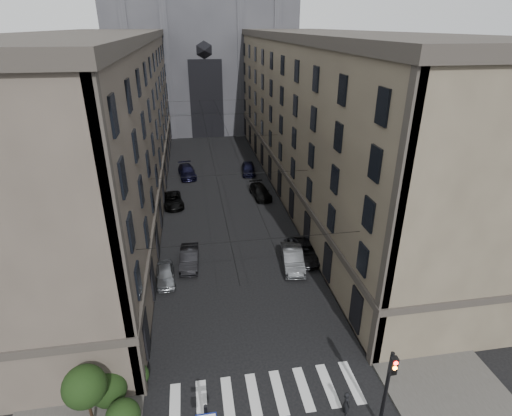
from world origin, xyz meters
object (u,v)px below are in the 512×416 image
traffic_light_right (388,383)px  car_left_near (165,274)px  car_left_midfar (173,200)px  car_right_far (248,169)px  pedestrian (346,404)px  car_right_midnear (304,251)px  car_left_midnear (189,258)px  gothic_tower (201,34)px  car_right_midfar (260,192)px  car_right_near (293,259)px  car_left_far (187,171)px

traffic_light_right → car_left_near: (-11.80, 15.52, -2.63)m
car_left_midfar → car_right_far: 14.16m
pedestrian → car_right_far: bearing=-7.8°
car_right_midnear → pedestrian: pedestrian is taller
car_left_midnear → car_right_far: 24.54m
car_right_midnear → pedestrian: size_ratio=3.16×
car_left_near → car_left_midfar: size_ratio=0.80×
gothic_tower → car_left_midfar: gothic_tower is taller
car_left_midfar → car_right_midfar: (10.69, 0.85, 0.03)m
car_left_midfar → traffic_light_right: bearing=-77.4°
car_right_near → car_right_midnear: bearing=48.5°
car_left_midnear → car_right_midnear: 10.41m
car_left_near → pedestrian: 17.71m
car_right_midfar → car_right_midnear: bearing=-89.9°
traffic_light_right → car_right_near: 16.16m
car_left_far → car_right_midnear: bearing=-73.1°
car_left_near → car_left_midfar: (0.25, 15.54, 0.02)m
car_left_near → car_right_near: car_right_near is taller
car_left_midnear → car_left_midfar: 13.54m
car_left_midnear → pedestrian: (8.25, -16.56, 0.07)m
car_right_far → car_left_midnear: bearing=-105.0°
car_right_midnear → car_right_near: bearing=-135.4°
car_left_midnear → car_right_far: size_ratio=0.98×
car_right_near → car_right_midnear: 1.87m
pedestrian → traffic_light_right: bearing=-132.0°
car_left_near → gothic_tower: bearing=79.5°
car_right_near → car_right_midnear: size_ratio=0.96×
car_right_midfar → car_right_far: 8.67m
car_left_far → car_right_midnear: car_left_far is taller
traffic_light_right → gothic_tower: bearing=94.4°
car_right_near → pedestrian: 14.89m
traffic_light_right → car_left_midfar: traffic_light_right is taller
car_left_midnear → car_right_midfar: bearing=60.8°
car_right_far → gothic_tower: bearing=103.8°
car_right_far → pedestrian: pedestrian is taller
car_left_midnear → car_left_midfar: car_left_midnear is taller
traffic_light_right → car_left_near: 19.67m
gothic_tower → car_left_midfar: 45.73m
gothic_tower → car_right_far: gothic_tower is taller
car_right_near → car_right_far: (-0.28, 24.62, -0.03)m
car_left_midnear → car_right_midnear: bearing=0.3°
gothic_tower → car_left_far: (-4.20, -32.27, -17.03)m
car_right_midnear → car_left_near: bearing=-169.2°
car_right_far → car_left_near: bearing=-107.4°
car_left_near → car_left_midnear: bearing=42.3°
car_left_far → car_right_near: size_ratio=1.08×
car_left_near → car_left_far: 25.33m
car_left_far → car_right_near: car_right_near is taller
traffic_light_right → car_right_near: bearing=92.9°
gothic_tower → car_left_midfar: bearing=-98.1°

